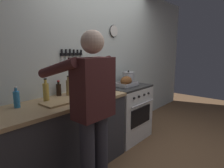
{
  "coord_description": "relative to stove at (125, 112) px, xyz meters",
  "views": [
    {
      "loc": [
        -2.27,
        -0.85,
        1.5
      ],
      "look_at": [
        -0.28,
        0.85,
        1.01
      ],
      "focal_mm": 30.75,
      "sensor_mm": 36.0,
      "label": 1
    }
  ],
  "objects": [
    {
      "name": "roasting_pan",
      "position": [
        -0.04,
        -0.05,
        0.52
      ],
      "size": [
        0.35,
        0.26,
        0.16
      ],
      "color": "#B7B7BC",
      "rests_on": "stove"
    },
    {
      "name": "cutting_board",
      "position": [
        -1.31,
        -0.06,
        0.46
      ],
      "size": [
        0.36,
        0.24,
        0.02
      ],
      "primitive_type": "cube",
      "color": "tan",
      "rests_on": "counter_block"
    },
    {
      "name": "counter_block",
      "position": [
        -1.42,
        0.0,
        0.0
      ],
      "size": [
        2.03,
        0.65,
        0.9
      ],
      "color": "#38383D",
      "rests_on": "ground"
    },
    {
      "name": "bottle_cooking_oil",
      "position": [
        -1.37,
        0.1,
        0.56
      ],
      "size": [
        0.07,
        0.07,
        0.27
      ],
      "color": "gold",
      "rests_on": "counter_block"
    },
    {
      "name": "person_cook",
      "position": [
        -1.29,
        -0.57,
        0.5
      ],
      "size": [
        0.51,
        0.63,
        1.66
      ],
      "rotation": [
        0.0,
        0.0,
        1.52
      ],
      "color": "#383842",
      "rests_on": "ground"
    },
    {
      "name": "bottle_soy_sauce",
      "position": [
        -1.11,
        0.24,
        0.53
      ],
      "size": [
        0.06,
        0.06,
        0.2
      ],
      "color": "black",
      "rests_on": "counter_block"
    },
    {
      "name": "stove",
      "position": [
        0.0,
        0.0,
        0.0
      ],
      "size": [
        0.76,
        0.67,
        0.9
      ],
      "color": "white",
      "rests_on": "ground"
    },
    {
      "name": "wall_back",
      "position": [
        -0.22,
        0.36,
        0.85
      ],
      "size": [
        6.0,
        0.13,
        2.6
      ],
      "color": "silver",
      "rests_on": "ground"
    },
    {
      "name": "bottle_hot_sauce",
      "position": [
        -0.91,
        0.14,
        0.52
      ],
      "size": [
        0.06,
        0.06,
        0.17
      ],
      "color": "red",
      "rests_on": "counter_block"
    },
    {
      "name": "bottle_dish_soap",
      "position": [
        -1.68,
        0.13,
        0.54
      ],
      "size": [
        0.06,
        0.06,
        0.22
      ],
      "color": "#338CCC",
      "rests_on": "counter_block"
    },
    {
      "name": "bottle_vinegar",
      "position": [
        -1.01,
        0.16,
        0.56
      ],
      "size": [
        0.06,
        0.06,
        0.26
      ],
      "color": "#997F4C",
      "rests_on": "counter_block"
    },
    {
      "name": "bottle_olive_oil",
      "position": [
        -0.55,
        0.16,
        0.57
      ],
      "size": [
        0.07,
        0.07,
        0.29
      ],
      "color": "#385623",
      "rests_on": "counter_block"
    },
    {
      "name": "stock_pot",
      "position": [
        0.22,
        0.1,
        0.55
      ],
      "size": [
        0.21,
        0.21,
        0.22
      ],
      "color": "#B7B7BC",
      "rests_on": "stove"
    },
    {
      "name": "ground_plane",
      "position": [
        -0.22,
        -0.99,
        -0.45
      ],
      "size": [
        8.0,
        8.0,
        0.0
      ],
      "primitive_type": "plane",
      "color": "brown"
    }
  ]
}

